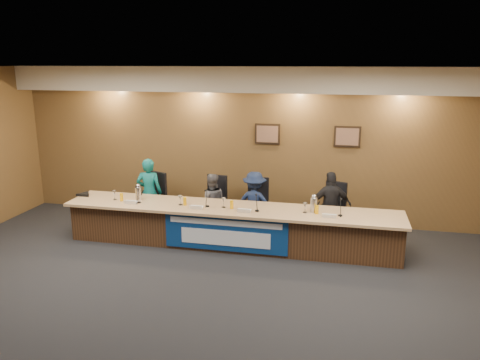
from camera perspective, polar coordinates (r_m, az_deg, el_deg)
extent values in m
plane|color=black|center=(6.65, -6.14, -15.54)|extent=(10.00, 10.00, 0.00)
cube|color=silver|center=(5.78, -7.01, 13.19)|extent=(10.00, 8.00, 0.04)
cube|color=brown|center=(9.79, 1.05, 4.29)|extent=(10.00, 0.04, 3.20)
cube|color=beige|center=(9.40, 0.78, 12.16)|extent=(10.00, 0.50, 0.50)
cube|color=#3F2615|center=(8.60, -1.12, -5.77)|extent=(6.00, 0.80, 0.70)
cube|color=tan|center=(8.43, -1.21, -3.49)|extent=(6.10, 0.95, 0.05)
cube|color=navy|center=(8.21, -1.80, -6.54)|extent=(2.20, 0.02, 0.65)
cube|color=silver|center=(8.13, -1.83, -5.25)|extent=(2.00, 0.01, 0.10)
cube|color=silver|center=(8.23, -1.82, -7.09)|extent=(1.60, 0.01, 0.28)
cube|color=black|center=(9.65, 3.37, 5.63)|extent=(0.52, 0.04, 0.42)
cube|color=black|center=(9.53, 12.94, 5.18)|extent=(0.52, 0.04, 0.42)
imported|color=#0D5D5B|center=(9.67, -11.00, -1.52)|extent=(0.56, 0.41, 1.42)
imported|color=#515157|center=(9.27, -3.48, -2.76)|extent=(0.66, 0.57, 1.17)
imported|color=#111C3B|center=(9.07, 1.77, -2.86)|extent=(0.82, 0.49, 1.25)
imported|color=black|center=(8.92, 11.00, -3.18)|extent=(0.84, 0.52, 1.33)
cube|color=black|center=(9.82, -10.71, -2.65)|extent=(0.63, 0.63, 0.08)
cube|color=black|center=(9.39, -3.30, -3.20)|extent=(0.55, 0.55, 0.08)
cube|color=black|center=(9.21, 1.88, -3.55)|extent=(0.52, 0.52, 0.08)
cube|color=black|center=(9.07, 10.97, -4.10)|extent=(0.63, 0.63, 0.08)
cube|color=white|center=(8.82, -13.26, -2.60)|extent=(0.24, 0.08, 0.10)
cylinder|color=black|center=(8.87, -12.18, -2.68)|extent=(0.07, 0.07, 0.02)
cylinder|color=#F7AC07|center=(9.04, -14.24, -2.05)|extent=(0.06, 0.06, 0.15)
cylinder|color=silver|center=(9.16, -15.05, -1.80)|extent=(0.08, 0.08, 0.18)
cube|color=white|center=(8.33, -5.44, -3.28)|extent=(0.24, 0.08, 0.10)
cylinder|color=black|center=(8.47, -4.02, -3.20)|extent=(0.07, 0.07, 0.02)
cylinder|color=#F7AC07|center=(8.58, -6.74, -2.58)|extent=(0.06, 0.06, 0.15)
cylinder|color=silver|center=(8.60, -7.29, -2.46)|extent=(0.08, 0.08, 0.18)
cube|color=white|center=(8.10, 0.45, -3.72)|extent=(0.24, 0.08, 0.10)
cylinder|color=black|center=(8.20, 2.09, -3.76)|extent=(0.07, 0.07, 0.02)
cylinder|color=#F7AC07|center=(8.32, -1.02, -3.02)|extent=(0.06, 0.06, 0.15)
cylinder|color=silver|center=(8.39, -2.02, -2.77)|extent=(0.08, 0.08, 0.18)
cube|color=white|center=(7.97, 10.83, -4.29)|extent=(0.24, 0.08, 0.10)
cylinder|color=black|center=(8.13, 12.12, -4.25)|extent=(0.07, 0.07, 0.02)
cylinder|color=#F7AC07|center=(8.15, 9.35, -3.59)|extent=(0.06, 0.06, 0.15)
cylinder|color=silver|center=(8.17, 7.94, -3.38)|extent=(0.08, 0.08, 0.18)
cylinder|color=silver|center=(9.03, -12.26, -1.61)|extent=(0.12, 0.12, 0.25)
cylinder|color=silver|center=(8.21, 8.97, -3.03)|extent=(0.12, 0.12, 0.26)
cylinder|color=black|center=(9.62, -18.43, -1.67)|extent=(0.32, 0.32, 0.05)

